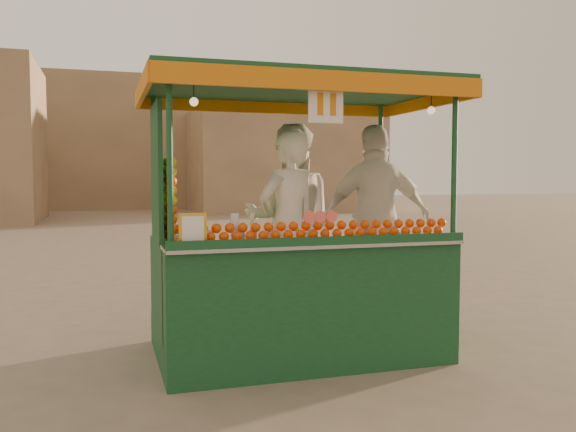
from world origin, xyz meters
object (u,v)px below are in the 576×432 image
object	(u,v)px
vendor_left	(288,227)
vendor_middle	(290,219)
juice_cart	(292,268)
vendor_right	(376,219)

from	to	relation	value
vendor_left	vendor_middle	xyz separation A→B (m)	(0.13, 0.37, 0.04)
vendor_left	juice_cart	bearing A→B (deg)	65.25
vendor_middle	vendor_right	size ratio (longest dim) A/B	1.00
juice_cart	vendor_right	bearing A→B (deg)	13.59
vendor_left	vendor_middle	size ratio (longest dim) A/B	0.95
vendor_left	vendor_right	bearing A→B (deg)	164.12
juice_cart	vendor_middle	size ratio (longest dim) A/B	1.48
vendor_left	vendor_right	world-z (taller)	vendor_right
vendor_left	vendor_middle	distance (m)	0.39
vendor_left	vendor_right	size ratio (longest dim) A/B	0.95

